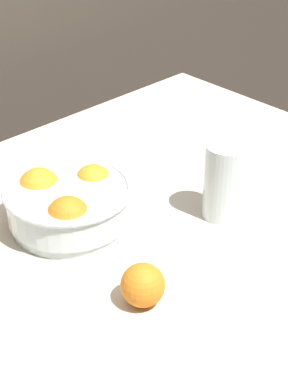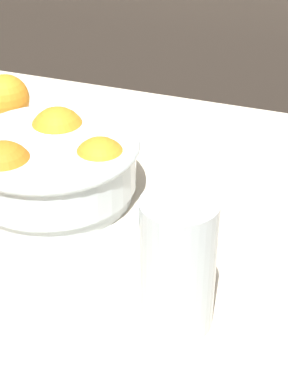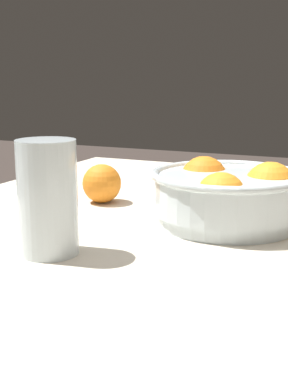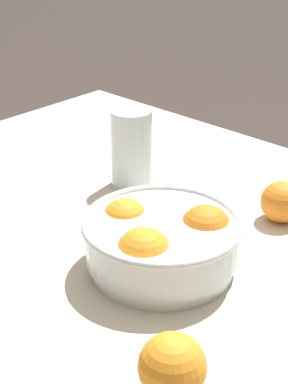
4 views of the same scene
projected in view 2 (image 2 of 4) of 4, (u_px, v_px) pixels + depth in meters
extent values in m
cube|color=beige|center=(88.00, 250.00, 0.80)|extent=(1.22, 0.90, 0.03)
cylinder|color=silver|center=(54.00, 189.00, 0.87)|extent=(0.21, 0.21, 0.02)
cylinder|color=silver|center=(52.00, 164.00, 0.85)|extent=(0.23, 0.23, 0.06)
torus|color=silver|center=(50.00, 145.00, 0.84)|extent=(0.24, 0.24, 0.01)
sphere|color=orange|center=(100.00, 165.00, 0.84)|extent=(0.07, 0.07, 0.07)
sphere|color=orange|center=(58.00, 135.00, 0.90)|extent=(0.08, 0.08, 0.08)
sphere|color=orange|center=(5.00, 171.00, 0.82)|extent=(0.08, 0.08, 0.08)
cylinder|color=#F4A314|center=(177.00, 280.00, 0.65)|extent=(0.07, 0.07, 0.11)
cylinder|color=silver|center=(178.00, 264.00, 0.64)|extent=(0.08, 0.08, 0.15)
sphere|color=orange|center=(6.00, 98.00, 1.05)|extent=(0.08, 0.08, 0.08)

